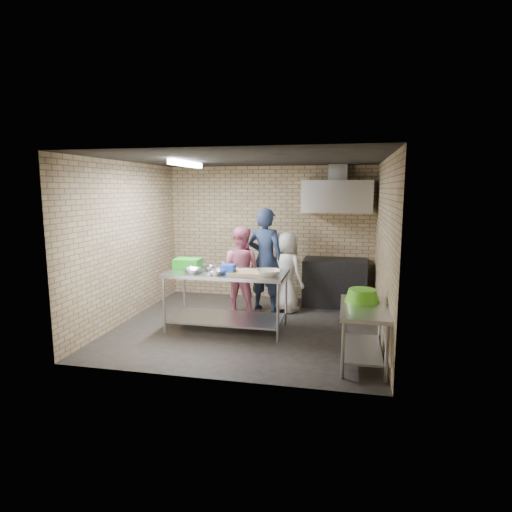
{
  "coord_description": "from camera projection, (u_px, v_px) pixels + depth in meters",
  "views": [
    {
      "loc": [
        1.54,
        -6.56,
        2.25
      ],
      "look_at": [
        0.1,
        0.2,
        1.15
      ],
      "focal_mm": 29.87,
      "sensor_mm": 36.0,
      "label": 1
    }
  ],
  "objects": [
    {
      "name": "green_basin",
      "position": [
        362.0,
        295.0,
        5.69
      ],
      "size": [
        0.46,
        0.46,
        0.17
      ],
      "primitive_type": null,
      "color": "#59C626",
      "rests_on": "side_counter"
    },
    {
      "name": "green_crate",
      "position": [
        188.0,
        264.0,
        6.99
      ],
      "size": [
        0.42,
        0.31,
        0.17
      ],
      "primitive_type": "cube",
      "color": "green",
      "rests_on": "prep_table"
    },
    {
      "name": "mixing_bowl_a",
      "position": [
        192.0,
        271.0,
        6.64
      ],
      "size": [
        0.35,
        0.35,
        0.07
      ],
      "primitive_type": "imported",
      "rotation": [
        0.0,
        0.0,
        0.23
      ],
      "color": "#B8BAC0",
      "rests_on": "prep_table"
    },
    {
      "name": "bottle_green",
      "position": [
        361.0,
        201.0,
        8.15
      ],
      "size": [
        0.06,
        0.06,
        0.15
      ],
      "primitive_type": "cylinder",
      "color": "green",
      "rests_on": "wall_shelf"
    },
    {
      "name": "side_counter",
      "position": [
        363.0,
        335.0,
        5.52
      ],
      "size": [
        0.6,
        1.2,
        0.75
      ],
      "primitive_type": "cube",
      "color": "silver",
      "rests_on": "floor"
    },
    {
      "name": "mixing_bowl_b",
      "position": [
        210.0,
        268.0,
        6.85
      ],
      "size": [
        0.27,
        0.27,
        0.07
      ],
      "primitive_type": "imported",
      "rotation": [
        0.0,
        0.0,
        0.23
      ],
      "color": "silver",
      "rests_on": "prep_table"
    },
    {
      "name": "woman_white",
      "position": [
        286.0,
        271.0,
        7.82
      ],
      "size": [
        0.86,
        0.81,
        1.48
      ],
      "primitive_type": "imported",
      "rotation": [
        0.0,
        0.0,
        2.52
      ],
      "color": "silver",
      "rests_on": "floor"
    },
    {
      "name": "prep_table",
      "position": [
        227.0,
        301.0,
        6.81
      ],
      "size": [
        1.89,
        0.94,
        0.94
      ],
      "primitive_type": "cube",
      "color": "#A9ABAF",
      "rests_on": "floor"
    },
    {
      "name": "front_wall",
      "position": [
        207.0,
        268.0,
        4.87
      ],
      "size": [
        4.2,
        0.06,
        2.7
      ],
      "primitive_type": "cube",
      "color": "tan",
      "rests_on": "ground"
    },
    {
      "name": "stove",
      "position": [
        334.0,
        282.0,
        8.25
      ],
      "size": [
        1.2,
        0.7,
        0.9
      ],
      "primitive_type": "cube",
      "color": "black",
      "rests_on": "floor"
    },
    {
      "name": "bottle_red",
      "position": [
        340.0,
        200.0,
        8.23
      ],
      "size": [
        0.07,
        0.07,
        0.18
      ],
      "primitive_type": "cylinder",
      "color": "#B22619",
      "rests_on": "wall_shelf"
    },
    {
      "name": "fluorescent_fixture",
      "position": [
        186.0,
        164.0,
        6.8
      ],
      "size": [
        0.1,
        1.25,
        0.08
      ],
      "primitive_type": "cube",
      "color": "white",
      "rests_on": "ceiling"
    },
    {
      "name": "ceiling",
      "position": [
        247.0,
        159.0,
        6.59
      ],
      "size": [
        4.2,
        4.2,
        0.0
      ],
      "primitive_type": "plane",
      "rotation": [
        3.14,
        0.0,
        0.0
      ],
      "color": "black",
      "rests_on": "ground"
    },
    {
      "name": "woman_pink",
      "position": [
        240.0,
        270.0,
        7.73
      ],
      "size": [
        0.85,
        0.72,
        1.57
      ],
      "primitive_type": "imported",
      "rotation": [
        0.0,
        0.0,
        2.97
      ],
      "color": "#CC6C89",
      "rests_on": "floor"
    },
    {
      "name": "hood_duct",
      "position": [
        338.0,
        173.0,
        8.12
      ],
      "size": [
        0.35,
        0.3,
        0.3
      ],
      "primitive_type": "cube",
      "color": "#A5A8AD",
      "rests_on": "back_wall"
    },
    {
      "name": "right_wall",
      "position": [
        384.0,
        249.0,
        6.36
      ],
      "size": [
        0.06,
        4.0,
        2.7
      ],
      "primitive_type": "cube",
      "color": "tan",
      "rests_on": "ground"
    },
    {
      "name": "cutting_board",
      "position": [
        248.0,
        272.0,
        6.65
      ],
      "size": [
        0.58,
        0.44,
        0.03
      ],
      "primitive_type": "cube",
      "color": "#D9AF7D",
      "rests_on": "prep_table"
    },
    {
      "name": "range_hood",
      "position": [
        337.0,
        196.0,
        8.04
      ],
      "size": [
        1.3,
        0.6,
        0.6
      ],
      "primitive_type": "cube",
      "color": "silver",
      "rests_on": "back_wall"
    },
    {
      "name": "ceramic_bowl",
      "position": [
        268.0,
        273.0,
        6.44
      ],
      "size": [
        0.44,
        0.44,
        0.09
      ],
      "primitive_type": "imported",
      "rotation": [
        0.0,
        0.0,
        0.23
      ],
      "color": "beige",
      "rests_on": "prep_table"
    },
    {
      "name": "wall_shelf",
      "position": [
        353.0,
        206.0,
        8.19
      ],
      "size": [
        0.8,
        0.2,
        0.04
      ],
      "primitive_type": "cube",
      "color": "#3F2B19",
      "rests_on": "back_wall"
    },
    {
      "name": "man_navy",
      "position": [
        266.0,
        260.0,
        7.79
      ],
      "size": [
        0.79,
        0.62,
        1.91
      ],
      "primitive_type": "imported",
      "rotation": [
        0.0,
        0.0,
        2.88
      ],
      "color": "#151E36",
      "rests_on": "floor"
    },
    {
      "name": "blue_tub",
      "position": [
        228.0,
        269.0,
        6.62
      ],
      "size": [
        0.21,
        0.21,
        0.14
      ],
      "primitive_type": "cube",
      "color": "blue",
      "rests_on": "prep_table"
    },
    {
      "name": "back_wall",
      "position": [
        270.0,
        233.0,
        8.73
      ],
      "size": [
        4.2,
        0.06,
        2.7
      ],
      "primitive_type": "cube",
      "color": "tan",
      "rests_on": "ground"
    },
    {
      "name": "floor",
      "position": [
        248.0,
        327.0,
        7.01
      ],
      "size": [
        4.2,
        4.2,
        0.0
      ],
      "primitive_type": "plane",
      "color": "black",
      "rests_on": "ground"
    },
    {
      "name": "left_wall",
      "position": [
        127.0,
        242.0,
        7.23
      ],
      "size": [
        0.06,
        4.0,
        2.7
      ],
      "primitive_type": "cube",
      "color": "tan",
      "rests_on": "ground"
    },
    {
      "name": "mixing_bowl_c",
      "position": [
        217.0,
        272.0,
        6.54
      ],
      "size": [
        0.33,
        0.33,
        0.07
      ],
      "primitive_type": "imported",
      "rotation": [
        0.0,
        0.0,
        0.23
      ],
      "color": "silver",
      "rests_on": "prep_table"
    }
  ]
}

